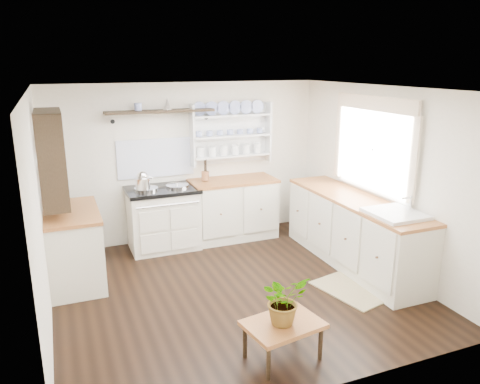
# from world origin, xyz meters

# --- Properties ---
(floor) EXTENTS (4.00, 3.80, 0.01)m
(floor) POSITION_xyz_m (0.00, 0.00, 0.00)
(floor) COLOR black
(floor) RESTS_ON ground
(wall_back) EXTENTS (4.00, 0.02, 2.30)m
(wall_back) POSITION_xyz_m (0.00, 1.90, 1.15)
(wall_back) COLOR silver
(wall_back) RESTS_ON ground
(wall_right) EXTENTS (0.02, 3.80, 2.30)m
(wall_right) POSITION_xyz_m (2.00, 0.00, 1.15)
(wall_right) COLOR silver
(wall_right) RESTS_ON ground
(wall_left) EXTENTS (0.02, 3.80, 2.30)m
(wall_left) POSITION_xyz_m (-2.00, 0.00, 1.15)
(wall_left) COLOR silver
(wall_left) RESTS_ON ground
(ceiling) EXTENTS (4.00, 3.80, 0.01)m
(ceiling) POSITION_xyz_m (0.00, 0.00, 2.30)
(ceiling) COLOR white
(ceiling) RESTS_ON wall_back
(window) EXTENTS (0.08, 1.55, 1.22)m
(window) POSITION_xyz_m (1.95, 0.15, 1.56)
(window) COLOR white
(window) RESTS_ON wall_right
(aga_cooker) EXTENTS (0.99, 0.69, 0.91)m
(aga_cooker) POSITION_xyz_m (-0.47, 1.57, 0.45)
(aga_cooker) COLOR silver
(aga_cooker) RESTS_ON floor
(back_cabinets) EXTENTS (1.27, 0.63, 0.90)m
(back_cabinets) POSITION_xyz_m (0.60, 1.60, 0.46)
(back_cabinets) COLOR #ECE6CB
(back_cabinets) RESTS_ON floor
(right_cabinets) EXTENTS (0.62, 2.43, 0.90)m
(right_cabinets) POSITION_xyz_m (1.70, 0.10, 0.46)
(right_cabinets) COLOR #ECE6CB
(right_cabinets) RESTS_ON floor
(belfast_sink) EXTENTS (0.55, 0.60, 0.45)m
(belfast_sink) POSITION_xyz_m (1.70, -0.65, 0.80)
(belfast_sink) COLOR white
(belfast_sink) RESTS_ON right_cabinets
(left_cabinets) EXTENTS (0.62, 1.13, 0.90)m
(left_cabinets) POSITION_xyz_m (-1.70, 0.90, 0.46)
(left_cabinets) COLOR #ECE6CB
(left_cabinets) RESTS_ON floor
(plate_rack) EXTENTS (1.20, 0.22, 0.90)m
(plate_rack) POSITION_xyz_m (0.65, 1.86, 1.56)
(plate_rack) COLOR white
(plate_rack) RESTS_ON wall_back
(high_shelf) EXTENTS (1.50, 0.29, 0.16)m
(high_shelf) POSITION_xyz_m (-0.40, 1.78, 1.91)
(high_shelf) COLOR black
(high_shelf) RESTS_ON wall_back
(left_shelving) EXTENTS (0.28, 0.80, 1.05)m
(left_shelving) POSITION_xyz_m (-1.84, 0.90, 1.55)
(left_shelving) COLOR black
(left_shelving) RESTS_ON wall_left
(kettle) EXTENTS (0.19, 0.19, 0.24)m
(kettle) POSITION_xyz_m (-0.75, 1.45, 1.05)
(kettle) COLOR silver
(kettle) RESTS_ON aga_cooker
(utensil_crock) EXTENTS (0.11, 0.11, 0.13)m
(utensil_crock) POSITION_xyz_m (0.20, 1.68, 0.97)
(utensil_crock) COLOR brown
(utensil_crock) RESTS_ON back_cabinets
(center_table) EXTENTS (0.73, 0.57, 0.36)m
(center_table) POSITION_xyz_m (-0.09, -1.40, 0.31)
(center_table) COLOR brown
(center_table) RESTS_ON floor
(potted_plant) EXTENTS (0.46, 0.41, 0.45)m
(potted_plant) POSITION_xyz_m (-0.09, -1.40, 0.58)
(potted_plant) COLOR #3F7233
(potted_plant) RESTS_ON center_table
(floor_rug) EXTENTS (0.73, 0.95, 0.02)m
(floor_rug) POSITION_xyz_m (1.24, -0.55, 0.01)
(floor_rug) COLOR olive
(floor_rug) RESTS_ON floor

